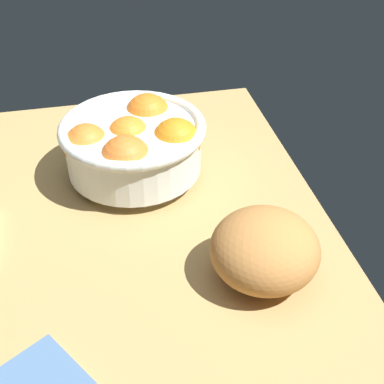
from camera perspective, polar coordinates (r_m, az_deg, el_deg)
The scene contains 3 objects.
ground_plane at distance 80.42cm, azimuth -8.41°, elevation -4.36°, with size 74.46×62.41×3.00cm, color tan.
fruit_bowl at distance 85.34cm, azimuth -5.94°, elevation 4.99°, with size 22.29×22.29×10.74cm.
bread_loaf at distance 69.14cm, azimuth 7.48°, elevation -5.88°, with size 13.67×13.66×8.98cm, color #BE7D3F.
Camera 1 is at (-60.50, 1.12, 51.47)cm, focal length 51.95 mm.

